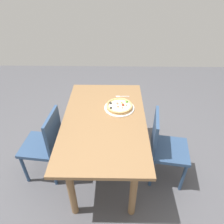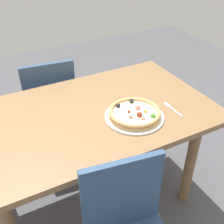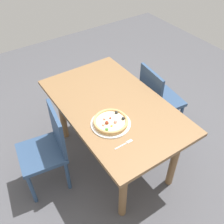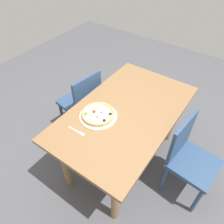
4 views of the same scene
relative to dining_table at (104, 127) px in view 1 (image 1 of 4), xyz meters
name	(u,v)px [view 1 (image 1 of 4)]	position (x,y,z in m)	size (l,w,h in m)	color
ground_plane	(106,166)	(0.00, 0.00, -0.66)	(6.00, 6.00, 0.00)	#4C4C51
dining_table	(104,127)	(0.00, 0.00, 0.00)	(1.45, 0.87, 0.77)	olive
chair_near	(164,146)	(-0.10, -0.65, -0.17)	(0.45, 0.45, 0.88)	navy
chair_far	(46,143)	(-0.08, 0.65, -0.17)	(0.44, 0.44, 0.88)	navy
plate	(119,108)	(0.20, -0.16, 0.12)	(0.34, 0.34, 0.01)	white
pizza	(119,106)	(0.20, -0.16, 0.14)	(0.29, 0.29, 0.05)	tan
fork	(121,96)	(0.44, -0.19, 0.11)	(0.02, 0.17, 0.00)	silver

